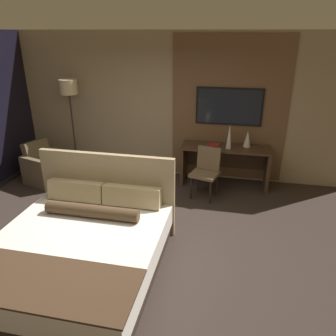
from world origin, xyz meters
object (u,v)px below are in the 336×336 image
object	(u,v)px
desk	(225,159)
floor_lamp	(69,95)
vase_tall	(229,136)
book	(214,145)
tv	(229,106)
desk_chair	(207,168)
vase_short	(247,139)
bed	(79,249)
armchair_by_window	(48,168)

from	to	relation	value
desk	floor_lamp	world-z (taller)	floor_lamp
vase_tall	book	xyz separation A→B (m)	(-0.28, 0.12, -0.22)
tv	vase_tall	bearing A→B (deg)	-81.77
tv	floor_lamp	bearing A→B (deg)	-174.15
book	desk_chair	bearing A→B (deg)	-96.68
tv	book	bearing A→B (deg)	-135.10
vase_short	desk	bearing A→B (deg)	-171.12
floor_lamp	book	world-z (taller)	floor_lamp
vase_tall	tv	bearing A→B (deg)	98.23
bed	desk	bearing A→B (deg)	61.08
bed	book	world-z (taller)	bed
vase_tall	armchair_by_window	bearing A→B (deg)	-171.72
bed	floor_lamp	distance (m)	3.45
desk_chair	floor_lamp	bearing A→B (deg)	-175.12
armchair_by_window	floor_lamp	xyz separation A→B (m)	(0.36, 0.53, 1.35)
desk	vase_tall	distance (m)	0.50
bed	tv	world-z (taller)	tv
desk	armchair_by_window	bearing A→B (deg)	-169.76
armchair_by_window	floor_lamp	world-z (taller)	floor_lamp
desk	book	xyz separation A→B (m)	(-0.23, 0.00, 0.27)
desk	floor_lamp	distance (m)	3.25
bed	armchair_by_window	bearing A→B (deg)	128.04
floor_lamp	vase_short	distance (m)	3.51
desk	tv	xyz separation A→B (m)	(-0.00, 0.23, 0.96)
bed	vase_short	bearing A→B (deg)	56.19
armchair_by_window	floor_lamp	size ratio (longest dim) A/B	0.47
desk	tv	distance (m)	0.99
vase_short	floor_lamp	bearing A→B (deg)	-177.63
desk	floor_lamp	size ratio (longest dim) A/B	0.85
armchair_by_window	desk	bearing A→B (deg)	-62.75
desk	vase_tall	size ratio (longest dim) A/B	3.57
desk_chair	vase_tall	world-z (taller)	vase_tall
vase_tall	vase_short	xyz separation A→B (m)	(0.33, 0.17, -0.08)
armchair_by_window	vase_short	world-z (taller)	vase_short
tv	vase_tall	world-z (taller)	tv
desk	floor_lamp	bearing A→B (deg)	-178.46
desk	tv	bearing A→B (deg)	90.00
desk_chair	bed	bearing A→B (deg)	-104.38
desk	armchair_by_window	size ratio (longest dim) A/B	1.82
tv	floor_lamp	world-z (taller)	floor_lamp
desk_chair	armchair_by_window	size ratio (longest dim) A/B	0.99
floor_lamp	vase_tall	distance (m)	3.17
vase_tall	book	bearing A→B (deg)	157.34
tv	book	size ratio (longest dim) A/B	5.37
desk_chair	tv	bearing A→B (deg)	84.66
desk_chair	vase_tall	size ratio (longest dim) A/B	1.94
desk	vase_tall	bearing A→B (deg)	-66.27
bed	book	distance (m)	3.27
armchair_by_window	book	bearing A→B (deg)	-61.98
armchair_by_window	book	world-z (taller)	armchair_by_window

